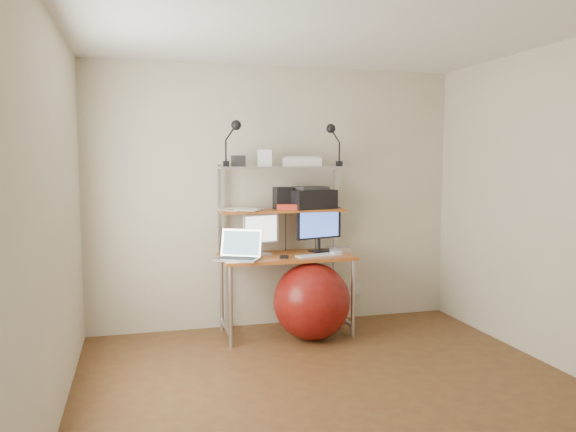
{
  "coord_description": "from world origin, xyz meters",
  "views": [
    {
      "loc": [
        -1.31,
        -3.49,
        1.6
      ],
      "look_at": [
        -0.06,
        1.15,
        1.13
      ],
      "focal_mm": 35.0,
      "sensor_mm": 36.0,
      "label": 1
    }
  ],
  "objects_px": {
    "monitor_silver": "(261,232)",
    "laptop": "(240,253)",
    "monitor_black": "(319,226)",
    "exercise_ball": "(312,301)",
    "printer": "(310,198)"
  },
  "relations": [
    {
      "from": "laptop",
      "to": "exercise_ball",
      "type": "height_order",
      "value": "laptop"
    },
    {
      "from": "laptop",
      "to": "monitor_black",
      "type": "bearing_deg",
      "value": 43.81
    },
    {
      "from": "monitor_black",
      "to": "printer",
      "type": "bearing_deg",
      "value": 147.06
    },
    {
      "from": "laptop",
      "to": "exercise_ball",
      "type": "relative_size",
      "value": 0.67
    },
    {
      "from": "monitor_silver",
      "to": "monitor_black",
      "type": "bearing_deg",
      "value": -13.43
    },
    {
      "from": "monitor_silver",
      "to": "printer",
      "type": "xyz_separation_m",
      "value": [
        0.49,
        0.06,
        0.3
      ]
    },
    {
      "from": "printer",
      "to": "laptop",
      "type": "bearing_deg",
      "value": -178.57
    },
    {
      "from": "monitor_black",
      "to": "exercise_ball",
      "type": "relative_size",
      "value": 0.71
    },
    {
      "from": "monitor_silver",
      "to": "laptop",
      "type": "xyz_separation_m",
      "value": [
        -0.23,
        -0.18,
        -0.16
      ]
    },
    {
      "from": "monitor_silver",
      "to": "monitor_black",
      "type": "xyz_separation_m",
      "value": [
        0.57,
        0.03,
        0.03
      ]
    },
    {
      "from": "monitor_silver",
      "to": "exercise_ball",
      "type": "height_order",
      "value": "monitor_silver"
    },
    {
      "from": "monitor_black",
      "to": "laptop",
      "type": "xyz_separation_m",
      "value": [
        -0.81,
        -0.22,
        -0.19
      ]
    },
    {
      "from": "printer",
      "to": "monitor_silver",
      "type": "bearing_deg",
      "value": 169.72
    },
    {
      "from": "monitor_silver",
      "to": "printer",
      "type": "height_order",
      "value": "printer"
    },
    {
      "from": "monitor_silver",
      "to": "exercise_ball",
      "type": "distance_m",
      "value": 0.78
    }
  ]
}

